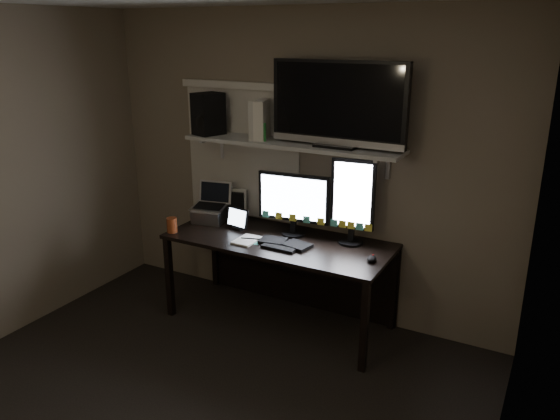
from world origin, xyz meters
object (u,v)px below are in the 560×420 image
Objects in this scene: monitor_portrait at (353,201)px; mouse at (372,259)px; desk at (286,255)px; laptop at (209,203)px; tv at (338,104)px; game_console at (262,119)px; keyboard at (285,243)px; cup at (172,225)px; monitor_landscape at (294,204)px; tablet at (238,219)px; speaker at (208,114)px.

mouse is at bearing -49.45° from monitor_portrait.
laptop reaches higher than desk.
game_console is (-0.66, 0.02, -0.16)m from tv.
game_console reaches higher than keyboard.
mouse reaches higher than desk.
monitor_portrait reaches higher than cup.
mouse is (0.74, -0.21, -0.24)m from monitor_landscape.
laptop is at bearing -177.32° from desk.
monitor_portrait is at bearing 0.41° from monitor_landscape.
monitor_portrait reaches higher than tablet.
tv is at bearing 138.24° from mouse.
tv reaches higher than keyboard.
desk is 0.44m from monitor_landscape.
monitor_portrait is 0.74m from tv.
mouse is at bearing -31.09° from tv.
laptop is 2.71× the size of cup.
monitor_portrait is at bearing -18.37° from game_console.
speaker is (0.09, 0.44, 0.86)m from cup.
mouse is 1.21m from tablet.
speaker reaches higher than keyboard.
speaker reaches higher than tablet.
monitor_landscape is 1.42× the size of keyboard.
cup is at bearing -157.21° from game_console.
tv is at bearing 174.34° from monitor_portrait.
game_console reaches higher than tablet.
keyboard is 0.86m from laptop.
cup is (-0.85, -0.39, 0.24)m from desk.
tv reaches higher than tablet.
laptop is at bearing 178.49° from game_console.
desk is 5.78× the size of game_console.
cup is at bearing -167.04° from keyboard.
laptop is at bearing 170.22° from keyboard.
game_console is (-0.33, 0.07, 0.64)m from monitor_landscape.
monitor_landscape is at bearing -170.07° from tv.
monitor_landscape is at bearing 22.10° from tablet.
speaker reaches higher than monitor_portrait.
mouse is at bearing -21.01° from monitor_landscape.
tv reaches higher than cup.
tv is 1.16m from speaker.
laptop reaches higher than mouse.
monitor_landscape is 0.50m from tablet.
mouse is 1.66m from cup.
monitor_portrait is 0.65× the size of tv.
monitor_landscape is 1.92× the size of game_console.
tv is (-0.15, 0.00, 0.72)m from monitor_portrait.
laptop is at bearing 165.19° from mouse.
cup is at bearing -166.26° from monitor_portrait.
tv is (0.39, 0.08, 1.24)m from desk.
monitor_portrait is (0.48, 0.05, 0.08)m from monitor_landscape.
speaker is (-0.81, 0.02, 0.66)m from monitor_landscape.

